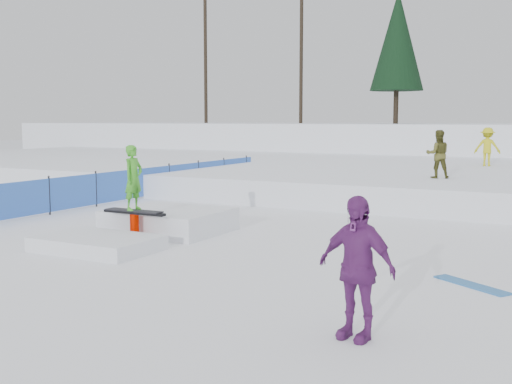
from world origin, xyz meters
The scene contains 9 objects.
ground centered at (0.00, 0.00, 0.00)m, with size 120.00×120.00×0.00m, color white.
snow_berm centered at (0.00, 30.00, 1.20)m, with size 60.00×14.00×2.40m, color white.
snow_midrise centered at (0.00, 16.00, 0.40)m, with size 50.00×18.00×0.80m, color white.
safety_fence centered at (-6.50, 6.60, 0.55)m, with size 0.05×16.00×1.10m.
walker_olive centered at (2.51, 10.53, 1.57)m, with size 0.75×0.58×1.53m, color #4C4B1C.
walker_ygreen centered at (3.08, 16.86, 1.57)m, with size 1.00×0.57×1.54m, color gold.
spectator_purple centered at (4.50, -2.91, 0.88)m, with size 1.04×0.43×1.77m, color #6D2874.
loose_board_teal centered at (5.32, 0.35, 0.01)m, with size 1.40×0.28×0.03m, color #316CAC.
jib_rail_feature centered at (-1.91, 1.41, 0.30)m, with size 2.60×4.40×2.11m.
Camera 1 is at (7.01, -10.19, 2.67)m, focal length 45.00 mm.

